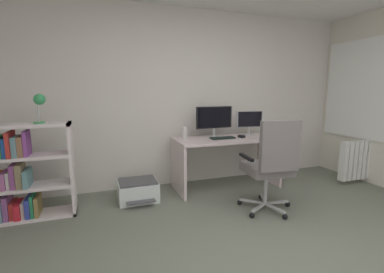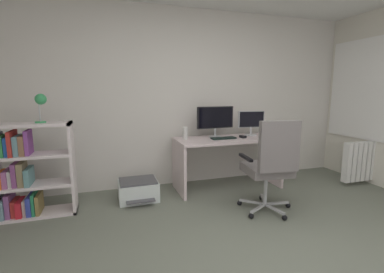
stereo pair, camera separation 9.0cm
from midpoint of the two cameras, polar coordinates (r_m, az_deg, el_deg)
name	(u,v)px [view 2 (the right image)]	position (r m, az deg, el deg)	size (l,w,h in m)	color
wall_back	(184,99)	(4.04, -1.03, 7.95)	(5.27, 0.10, 2.53)	silver
window_pane	(379,89)	(4.79, 35.03, 8.09)	(0.01, 1.58, 1.42)	white
window_frame	(379,89)	(4.79, 34.98, 8.10)	(0.02, 1.66, 1.50)	white
desk	(228,151)	(3.90, 8.17, -3.03)	(1.47, 0.64, 0.72)	silver
monitor_main	(215,119)	(3.87, 5.59, 3.74)	(0.55, 0.18, 0.44)	#B2B5B7
monitor_secondary	(251,121)	(4.14, 12.92, 3.23)	(0.40, 0.18, 0.36)	#B2B5B7
keyboard	(224,138)	(3.77, 7.32, -0.34)	(0.34, 0.13, 0.02)	black
computer_mouse	(243,137)	(3.90, 11.25, -0.03)	(0.06, 0.10, 0.03)	black
desktop_speaker	(185,133)	(3.69, -0.74, 0.70)	(0.07, 0.07, 0.17)	silver
office_chair	(271,163)	(3.14, 17.04, -5.36)	(0.62, 0.63, 1.08)	#B7BABC
bookshelf	(27,173)	(3.46, -30.70, -6.56)	(0.78, 0.30, 1.04)	silver
desk_lamp	(41,102)	(3.31, -28.49, 6.41)	(0.14, 0.12, 0.31)	#339A57
printer	(138,190)	(3.59, -10.49, -10.96)	(0.49, 0.48, 0.26)	silver
radiator	(366,161)	(4.83, 33.16, -4.29)	(0.81, 0.10, 0.58)	white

